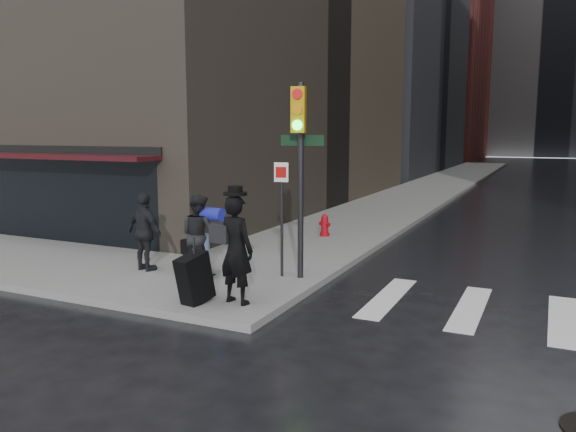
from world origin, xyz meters
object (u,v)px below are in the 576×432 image
object	(u,v)px
man_overcoat	(227,254)
traffic_light	(298,154)
man_jeans	(199,235)
fire_hydrant	(325,226)
man_greycoat	(145,232)

from	to	relation	value
man_overcoat	traffic_light	xyz separation A→B (m)	(0.44, 2.18, 1.76)
man_jeans	traffic_light	bearing A→B (deg)	-147.48
man_jeans	fire_hydrant	distance (m)	5.72
man_overcoat	man_greycoat	distance (m)	3.30
man_jeans	man_greycoat	world-z (taller)	man_jeans
man_greycoat	fire_hydrant	bearing A→B (deg)	-98.19
man_greycoat	traffic_light	xyz separation A→B (m)	(3.46, 0.84, 1.80)
man_greycoat	man_overcoat	bearing A→B (deg)	168.10
man_jeans	man_greycoat	size ratio (longest dim) A/B	1.01
man_overcoat	traffic_light	distance (m)	2.84
fire_hydrant	man_jeans	bearing A→B (deg)	-97.70
man_jeans	traffic_light	world-z (taller)	traffic_light
man_greycoat	traffic_light	world-z (taller)	traffic_light
man_jeans	traffic_light	size ratio (longest dim) A/B	0.43
man_greycoat	man_jeans	bearing A→B (deg)	-160.84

